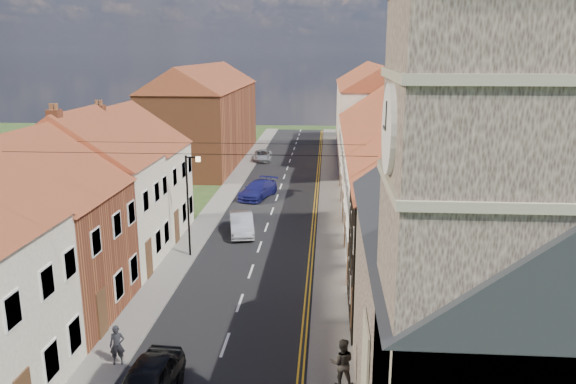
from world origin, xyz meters
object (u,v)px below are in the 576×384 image
(car_far, at_px, (258,189))
(pedestrian_left, at_px, (117,345))
(lamppost, at_px, (189,200))
(car_distant, at_px, (263,155))
(church, at_px, (524,286))
(car_mid, at_px, (242,224))
(pedestrian_right, at_px, (342,363))

(car_far, height_order, pedestrian_left, pedestrian_left)
(lamppost, bearing_deg, car_far, 80.87)
(lamppost, relative_size, car_distant, 1.44)
(church, height_order, car_mid, church)
(car_mid, xyz_separation_m, car_far, (-0.06, 9.51, -0.00))
(church, xyz_separation_m, car_far, (-10.92, 30.68, -5.18))
(car_far, distance_m, pedestrian_right, 27.47)
(lamppost, bearing_deg, car_distant, 88.52)
(lamppost, relative_size, car_far, 1.25)
(pedestrian_left, bearing_deg, pedestrian_right, -18.31)
(lamppost, relative_size, pedestrian_right, 3.29)
(lamppost, xyz_separation_m, car_distant, (0.78, 30.00, -2.96))
(car_far, relative_size, pedestrian_right, 2.63)
(pedestrian_left, relative_size, pedestrian_right, 0.87)
(car_far, distance_m, pedestrian_left, 25.99)
(car_far, bearing_deg, pedestrian_left, -77.41)
(church, relative_size, pedestrian_left, 9.59)
(car_distant, distance_m, pedestrian_left, 41.90)
(car_far, bearing_deg, lamppost, -81.53)
(car_distant, distance_m, pedestrian_right, 43.44)
(church, relative_size, lamppost, 2.53)
(car_far, height_order, pedestrian_right, pedestrian_right)
(pedestrian_left, bearing_deg, church, -32.72)
(car_distant, bearing_deg, car_mid, -89.89)
(lamppost, distance_m, car_far, 14.46)
(church, xyz_separation_m, lamppost, (-13.17, 16.68, -2.34))
(church, distance_m, pedestrian_right, 7.75)
(car_mid, relative_size, car_far, 0.88)
(church, relative_size, pedestrian_right, 8.34)
(car_mid, distance_m, car_distant, 25.56)
(church, height_order, pedestrian_right, church)
(church, bearing_deg, lamppost, 128.30)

